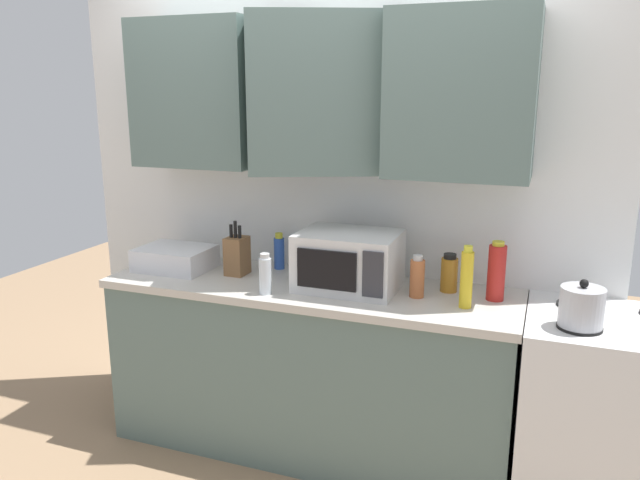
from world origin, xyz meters
TOP-DOWN VIEW (x-y plane):
  - wall_back_with_cabinets at (0.00, -0.07)m, footprint 2.94×0.56m
  - counter_run at (0.00, -0.30)m, footprint 2.07×0.63m
  - stove_range at (1.42, -0.32)m, footprint 0.76×0.64m
  - kettle at (1.25, -0.46)m, footprint 0.18×0.18m
  - microwave at (0.20, -0.29)m, footprint 0.48×0.37m
  - dish_rack at (-0.78, -0.30)m, footprint 0.38×0.30m
  - knife_block at (-0.42, -0.27)m, footprint 0.10×0.12m
  - bottle_clear_tall at (-0.14, -0.51)m, footprint 0.06×0.06m
  - bottle_blue_cleaner at (-0.25, -0.10)m, footprint 0.06×0.06m
  - bottle_red_sauce at (0.89, -0.22)m, footprint 0.08×0.08m
  - bottle_spice_jar at (0.54, -0.30)m, footprint 0.07×0.07m
  - bottle_amber_vinegar at (0.67, -0.17)m, footprint 0.08×0.08m
  - bottle_yellow_mustard at (0.78, -0.37)m, footprint 0.06×0.06m

SIDE VIEW (x-z plane):
  - counter_run at x=0.00m, z-range 0.00..0.90m
  - stove_range at x=1.42m, z-range 0.00..0.91m
  - dish_rack at x=-0.78m, z-range 0.90..1.02m
  - bottle_amber_vinegar at x=0.67m, z-range 0.90..1.08m
  - bottle_blue_cleaner at x=-0.25m, z-range 0.89..1.09m
  - kettle at x=1.25m, z-range 0.89..1.09m
  - bottle_clear_tall at x=-0.14m, z-range 0.90..1.09m
  - bottle_spice_jar at x=0.54m, z-range 0.89..1.10m
  - knife_block at x=-0.42m, z-range 0.86..1.15m
  - bottle_red_sauce at x=0.89m, z-range 0.89..1.17m
  - bottle_yellow_mustard at x=0.78m, z-range 0.89..1.18m
  - microwave at x=0.20m, z-range 0.90..1.18m
  - wall_back_with_cabinets at x=0.00m, z-range 0.27..2.87m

